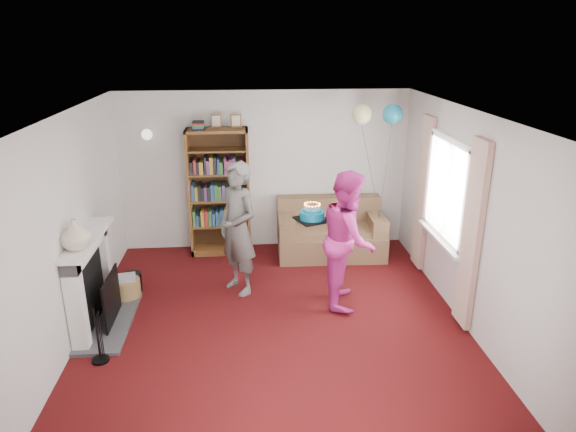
{
  "coord_description": "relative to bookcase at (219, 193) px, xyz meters",
  "views": [
    {
      "loc": [
        -0.3,
        -5.36,
        3.29
      ],
      "look_at": [
        0.2,
        0.6,
        1.16
      ],
      "focal_mm": 32.0,
      "sensor_mm": 36.0,
      "label": 1
    }
  ],
  "objects": [
    {
      "name": "birthday_cake",
      "position": [
        1.24,
        -1.55,
        0.15
      ],
      "size": [
        0.38,
        0.38,
        0.22
      ],
      "rotation": [
        0.0,
        0.0,
        0.39
      ],
      "color": "black",
      "rests_on": "ground"
    },
    {
      "name": "window_bay",
      "position": [
        2.92,
        -1.7,
        0.24
      ],
      "size": [
        0.14,
        2.02,
        2.2
      ],
      "color": "white",
      "rests_on": "ground"
    },
    {
      "name": "balloons",
      "position": [
        2.29,
        -0.5,
        1.26
      ],
      "size": [
        0.73,
        0.29,
        1.71
      ],
      "color": "#3F3F3F",
      "rests_on": "ground"
    },
    {
      "name": "bookcase",
      "position": [
        0.0,
        0.0,
        0.0
      ],
      "size": [
        0.93,
        0.42,
        2.17
      ],
      "color": "#472B14",
      "rests_on": "ground"
    },
    {
      "name": "mantel_vase",
      "position": [
        -1.4,
        -2.45,
        0.33
      ],
      "size": [
        0.39,
        0.39,
        0.33
      ],
      "primitive_type": "imported",
      "rotation": [
        0.0,
        0.0,
        0.25
      ],
      "color": "beige",
      "rests_on": "fireplace"
    },
    {
      "name": "person_striped",
      "position": [
        0.29,
        -1.39,
        -0.07
      ],
      "size": [
        0.73,
        0.77,
        1.78
      ],
      "primitive_type": "imported",
      "rotation": [
        0.0,
        0.0,
        -0.93
      ],
      "color": "black",
      "rests_on": "ground"
    },
    {
      "name": "wall_back",
      "position": [
        0.72,
        0.21,
        0.29
      ],
      "size": [
        4.5,
        0.02,
        2.5
      ],
      "primitive_type": "cube",
      "color": "silver",
      "rests_on": "ground"
    },
    {
      "name": "wall_sconce",
      "position": [
        -1.03,
        0.06,
        0.92
      ],
      "size": [
        0.16,
        0.23,
        0.16
      ],
      "color": "gold",
      "rests_on": "ground"
    },
    {
      "name": "fireplace",
      "position": [
        -1.37,
        -2.11,
        -0.45
      ],
      "size": [
        0.55,
        1.8,
        1.12
      ],
      "color": "#3F3F42",
      "rests_on": "ground"
    },
    {
      "name": "ground",
      "position": [
        0.72,
        -2.3,
        -0.96
      ],
      "size": [
        5.0,
        5.0,
        0.0
      ],
      "primitive_type": "plane",
      "color": "#360A08",
      "rests_on": "ground"
    },
    {
      "name": "sofa",
      "position": [
        1.72,
        -0.23,
        -0.63
      ],
      "size": [
        1.64,
        0.87,
        0.87
      ],
      "rotation": [
        0.0,
        0.0,
        -0.03
      ],
      "color": "brown",
      "rests_on": "ground"
    },
    {
      "name": "ceiling",
      "position": [
        0.72,
        -2.3,
        1.54
      ],
      "size": [
        4.5,
        5.0,
        0.01
      ],
      "primitive_type": "cube",
      "color": "white",
      "rests_on": "wall_back"
    },
    {
      "name": "wall_right",
      "position": [
        2.98,
        -2.3,
        0.29
      ],
      "size": [
        0.02,
        5.0,
        2.5
      ],
      "primitive_type": "cube",
      "color": "silver",
      "rests_on": "ground"
    },
    {
      "name": "wall_left",
      "position": [
        -1.54,
        -2.3,
        0.29
      ],
      "size": [
        0.02,
        5.0,
        2.5
      ],
      "primitive_type": "cube",
      "color": "silver",
      "rests_on": "ground"
    },
    {
      "name": "wicker_basket",
      "position": [
        -1.18,
        -1.5,
        -0.81
      ],
      "size": [
        0.36,
        0.36,
        0.33
      ],
      "rotation": [
        0.0,
        0.0,
        0.2
      ],
      "color": "olive",
      "rests_on": "ground"
    },
    {
      "name": "person_magenta",
      "position": [
        1.67,
        -1.8,
        -0.09
      ],
      "size": [
        0.81,
        0.96,
        1.74
      ],
      "primitive_type": "imported",
      "rotation": [
        0.0,
        0.0,
        1.38
      ],
      "color": "#C62785",
      "rests_on": "ground"
    }
  ]
}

